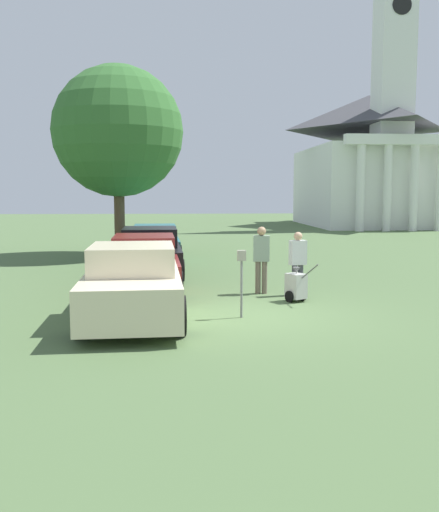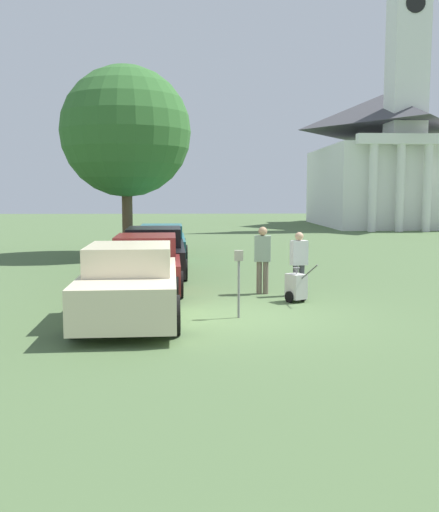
{
  "view_description": "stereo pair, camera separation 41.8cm",
  "coord_description": "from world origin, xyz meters",
  "px_view_note": "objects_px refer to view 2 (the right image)",
  "views": [
    {
      "loc": [
        -1.52,
        -12.02,
        2.64
      ],
      "look_at": [
        -0.59,
        1.75,
        1.1
      ],
      "focal_mm": 40.0,
      "sensor_mm": 36.0,
      "label": 1
    },
    {
      "loc": [
        -1.11,
        -12.04,
        2.64
      ],
      "look_at": [
        -0.59,
        1.75,
        1.1
      ],
      "focal_mm": 40.0,
      "sensor_mm": 36.0,
      "label": 2
    }
  ],
  "objects_px": {
    "parked_car_black": "(155,253)",
    "person_supervisor": "(299,260)",
    "parked_car_cream": "(130,284)",
    "parked_car_maroon": "(147,264)",
    "equipment_cart": "(296,286)",
    "parked_car_teal": "(162,244)",
    "church": "(383,150)",
    "parking_meter": "(239,271)",
    "person_worker": "(263,256)"
  },
  "relations": [
    {
      "from": "parked_car_black",
      "to": "person_supervisor",
      "type": "xyz_separation_m",
      "value": [
        4.0,
        -4.07,
        0.23
      ]
    },
    {
      "from": "parked_car_cream",
      "to": "parked_car_black",
      "type": "bearing_deg",
      "value": 87.4
    },
    {
      "from": "parked_car_maroon",
      "to": "person_supervisor",
      "type": "height_order",
      "value": "person_supervisor"
    },
    {
      "from": "equipment_cart",
      "to": "parked_car_black",
      "type": "bearing_deg",
      "value": 98.25
    },
    {
      "from": "parked_car_teal",
      "to": "church",
      "type": "xyz_separation_m",
      "value": [
        16.01,
        22.84,
        5.33
      ]
    },
    {
      "from": "parked_car_black",
      "to": "parking_meter",
      "type": "distance_m",
      "value": 7.01
    },
    {
      "from": "parking_meter",
      "to": "person_supervisor",
      "type": "relative_size",
      "value": 0.88
    },
    {
      "from": "parked_car_maroon",
      "to": "person_supervisor",
      "type": "relative_size",
      "value": 3.04
    },
    {
      "from": "parked_car_cream",
      "to": "parked_car_teal",
      "type": "height_order",
      "value": "parked_car_cream"
    },
    {
      "from": "parked_car_teal",
      "to": "equipment_cart",
      "type": "distance_m",
      "value": 9.38
    },
    {
      "from": "parked_car_maroon",
      "to": "parked_car_black",
      "type": "bearing_deg",
      "value": 87.4
    },
    {
      "from": "equipment_cart",
      "to": "church",
      "type": "distance_m",
      "value": 34.18
    },
    {
      "from": "parking_meter",
      "to": "person_supervisor",
      "type": "distance_m",
      "value": 3.08
    },
    {
      "from": "parked_car_black",
      "to": "person_supervisor",
      "type": "distance_m",
      "value": 5.71
    },
    {
      "from": "person_worker",
      "to": "parked_car_cream",
      "type": "bearing_deg",
      "value": 51.24
    },
    {
      "from": "parking_meter",
      "to": "church",
      "type": "xyz_separation_m",
      "value": [
        13.74,
        33.11,
        5.0
      ]
    },
    {
      "from": "person_worker",
      "to": "person_supervisor",
      "type": "bearing_deg",
      "value": 170.16
    },
    {
      "from": "parked_car_cream",
      "to": "parked_car_black",
      "type": "height_order",
      "value": "parked_car_cream"
    },
    {
      "from": "parked_car_cream",
      "to": "parked_car_maroon",
      "type": "relative_size",
      "value": 0.99
    },
    {
      "from": "parked_car_cream",
      "to": "equipment_cart",
      "type": "relative_size",
      "value": 4.94
    },
    {
      "from": "equipment_cart",
      "to": "church",
      "type": "xyz_separation_m",
      "value": [
        12.23,
        31.42,
        5.61
      ]
    },
    {
      "from": "person_worker",
      "to": "equipment_cart",
      "type": "bearing_deg",
      "value": 129.26
    },
    {
      "from": "person_worker",
      "to": "equipment_cart",
      "type": "xyz_separation_m",
      "value": [
        0.69,
        -1.16,
        -0.62
      ]
    },
    {
      "from": "parked_car_black",
      "to": "parking_meter",
      "type": "xyz_separation_m",
      "value": [
        2.27,
        -6.63,
        0.3
      ]
    },
    {
      "from": "parked_car_maroon",
      "to": "parking_meter",
      "type": "bearing_deg",
      "value": -61.33
    },
    {
      "from": "parked_car_cream",
      "to": "parked_car_black",
      "type": "distance_m",
      "value": 6.63
    },
    {
      "from": "parked_car_cream",
      "to": "parking_meter",
      "type": "xyz_separation_m",
      "value": [
        2.27,
        -0.0,
        0.26
      ]
    },
    {
      "from": "parked_car_cream",
      "to": "parked_car_teal",
      "type": "xyz_separation_m",
      "value": [
        -0.0,
        10.27,
        -0.07
      ]
    },
    {
      "from": "parked_car_teal",
      "to": "person_worker",
      "type": "height_order",
      "value": "person_worker"
    },
    {
      "from": "parked_car_cream",
      "to": "church",
      "type": "height_order",
      "value": "church"
    },
    {
      "from": "parked_car_maroon",
      "to": "equipment_cart",
      "type": "distance_m",
      "value": 4.32
    },
    {
      "from": "parked_car_maroon",
      "to": "parked_car_teal",
      "type": "xyz_separation_m",
      "value": [
        -0.0,
        6.53,
        -0.02
      ]
    },
    {
      "from": "person_worker",
      "to": "parked_car_maroon",
      "type": "bearing_deg",
      "value": -7.38
    },
    {
      "from": "parked_car_black",
      "to": "person_worker",
      "type": "xyz_separation_m",
      "value": [
        3.1,
        -3.77,
        0.31
      ]
    },
    {
      "from": "person_supervisor",
      "to": "church",
      "type": "bearing_deg",
      "value": -126.11
    },
    {
      "from": "parked_car_maroon",
      "to": "parked_car_cream",
      "type": "bearing_deg",
      "value": -92.6
    },
    {
      "from": "person_worker",
      "to": "church",
      "type": "height_order",
      "value": "church"
    },
    {
      "from": "parked_car_cream",
      "to": "parking_meter",
      "type": "relative_size",
      "value": 3.43
    },
    {
      "from": "parked_car_black",
      "to": "church",
      "type": "height_order",
      "value": "church"
    },
    {
      "from": "parked_car_maroon",
      "to": "church",
      "type": "distance_m",
      "value": 33.87
    },
    {
      "from": "church",
      "to": "parking_meter",
      "type": "bearing_deg",
      "value": -112.54
    },
    {
      "from": "parking_meter",
      "to": "equipment_cart",
      "type": "height_order",
      "value": "parking_meter"
    },
    {
      "from": "parked_car_teal",
      "to": "church",
      "type": "relative_size",
      "value": 0.19
    },
    {
      "from": "parked_car_cream",
      "to": "equipment_cart",
      "type": "bearing_deg",
      "value": 21.46
    },
    {
      "from": "parked_car_maroon",
      "to": "parked_car_teal",
      "type": "relative_size",
      "value": 1.02
    },
    {
      "from": "parked_car_black",
      "to": "person_supervisor",
      "type": "bearing_deg",
      "value": -48.14
    },
    {
      "from": "person_worker",
      "to": "person_supervisor",
      "type": "distance_m",
      "value": 0.95
    },
    {
      "from": "parked_car_maroon",
      "to": "person_worker",
      "type": "bearing_deg",
      "value": -18.57
    },
    {
      "from": "parking_meter",
      "to": "equipment_cart",
      "type": "bearing_deg",
      "value": 48.16
    },
    {
      "from": "parked_car_black",
      "to": "equipment_cart",
      "type": "relative_size",
      "value": 5.23
    }
  ]
}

